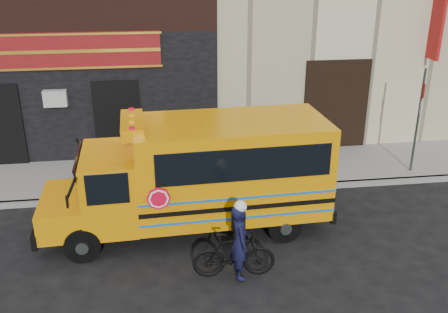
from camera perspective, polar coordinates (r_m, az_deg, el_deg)
name	(u,v)px	position (r m, az deg, el deg)	size (l,w,h in m)	color
ground	(246,242)	(12.00, 2.57, -9.73)	(120.00, 120.00, 0.00)	black
curb	(230,191)	(14.21, 0.71, -3.98)	(40.00, 0.20, 0.15)	gray
sidewalk	(223,170)	(15.55, -0.10, -1.57)	(40.00, 3.00, 0.15)	gray
school_bus	(203,172)	(11.90, -2.41, -1.78)	(6.98, 2.60, 2.92)	black
sign_pole	(418,119)	(15.83, 21.32, 4.05)	(0.11, 0.29, 3.32)	#3D443F
bicycle	(234,255)	(10.58, 1.15, -11.14)	(0.49, 1.74, 1.04)	black
cyclist	(240,244)	(10.38, 1.83, -9.91)	(0.60, 0.39, 1.65)	black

